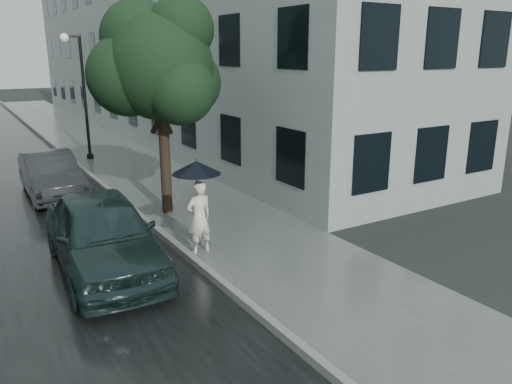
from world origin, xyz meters
TOP-DOWN VIEW (x-y plane):
  - ground at (0.00, 0.00)m, footprint 120.00×120.00m
  - sidewalk at (0.25, 12.00)m, footprint 3.50×60.00m
  - kerb_near at (-1.57, 12.00)m, footprint 0.15×60.00m
  - building_near at (5.47, 19.50)m, footprint 7.02×36.00m
  - pedestrian at (-1.20, 2.00)m, footprint 0.63×0.45m
  - umbrella at (-1.21, 2.04)m, footprint 1.14×1.14m
  - street_tree at (-0.73, 5.19)m, footprint 3.56×3.23m
  - lamp_post at (-0.92, 13.57)m, footprint 0.84×0.38m
  - car_near at (-3.24, 2.17)m, footprint 2.07×4.67m
  - car_far at (-3.14, 8.45)m, footprint 1.44×4.04m

SIDE VIEW (x-z plane):
  - ground at x=0.00m, z-range 0.00..0.00m
  - sidewalk at x=0.25m, z-range 0.00..0.01m
  - kerb_near at x=-1.57m, z-range 0.00..0.15m
  - car_far at x=-3.14m, z-range 0.01..1.33m
  - car_near at x=-3.24m, z-range 0.01..1.57m
  - pedestrian at x=-1.20m, z-range 0.01..1.63m
  - umbrella at x=-1.21m, z-range 1.33..2.50m
  - lamp_post at x=-0.92m, z-range 0.37..5.33m
  - street_tree at x=-0.73m, z-range 1.10..6.76m
  - building_near at x=5.47m, z-range 0.00..9.00m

